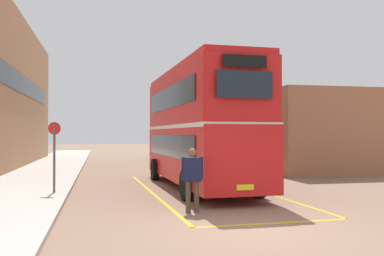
{
  "coord_description": "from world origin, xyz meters",
  "views": [
    {
      "loc": [
        -3.44,
        -9.22,
        2.18
      ],
      "look_at": [
        0.47,
        9.04,
        2.42
      ],
      "focal_mm": 40.27,
      "sensor_mm": 36.0,
      "label": 1
    }
  ],
  "objects_px": {
    "double_decker_bus": "(199,125)",
    "single_deck_bus": "(192,140)",
    "pedestrian_boarding": "(192,175)",
    "bus_stop_sign": "(54,150)"
  },
  "relations": [
    {
      "from": "double_decker_bus",
      "to": "single_deck_bus",
      "type": "distance_m",
      "value": 17.12
    },
    {
      "from": "pedestrian_boarding",
      "to": "bus_stop_sign",
      "type": "bearing_deg",
      "value": 135.42
    },
    {
      "from": "single_deck_bus",
      "to": "bus_stop_sign",
      "type": "height_order",
      "value": "single_deck_bus"
    },
    {
      "from": "double_decker_bus",
      "to": "pedestrian_boarding",
      "type": "relative_size",
      "value": 5.83
    },
    {
      "from": "pedestrian_boarding",
      "to": "bus_stop_sign",
      "type": "xyz_separation_m",
      "value": [
        -4.03,
        3.97,
        0.58
      ]
    },
    {
      "from": "single_deck_bus",
      "to": "pedestrian_boarding",
      "type": "height_order",
      "value": "single_deck_bus"
    },
    {
      "from": "pedestrian_boarding",
      "to": "bus_stop_sign",
      "type": "height_order",
      "value": "bus_stop_sign"
    },
    {
      "from": "bus_stop_sign",
      "to": "pedestrian_boarding",
      "type": "bearing_deg",
      "value": -44.58
    },
    {
      "from": "single_deck_bus",
      "to": "bus_stop_sign",
      "type": "distance_m",
      "value": 20.18
    },
    {
      "from": "double_decker_bus",
      "to": "pedestrian_boarding",
      "type": "distance_m",
      "value": 5.75
    }
  ]
}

